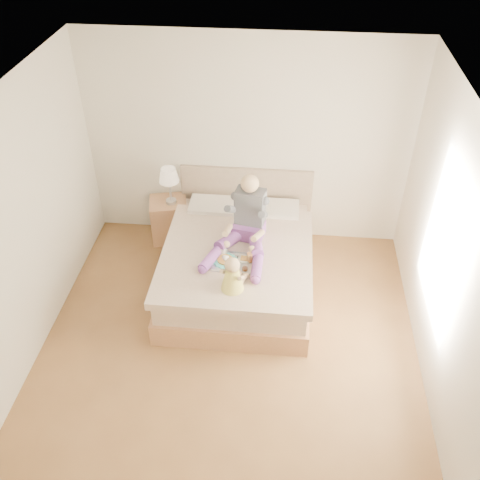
# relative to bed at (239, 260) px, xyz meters

# --- Properties ---
(room) EXTENTS (4.02, 4.22, 2.71)m
(room) POSITION_rel_bed_xyz_m (0.08, -1.08, 1.19)
(room) COLOR brown
(room) RESTS_ON ground
(bed) EXTENTS (1.70, 2.18, 1.00)m
(bed) POSITION_rel_bed_xyz_m (0.00, 0.00, 0.00)
(bed) COLOR #9C6D48
(bed) RESTS_ON ground
(nightstand) EXTENTS (0.55, 0.51, 0.58)m
(nightstand) POSITION_rel_bed_xyz_m (-1.00, 0.78, -0.03)
(nightstand) COLOR #9C6D48
(nightstand) RESTS_ON ground
(lamp) EXTENTS (0.25, 0.25, 0.50)m
(lamp) POSITION_rel_bed_xyz_m (-0.95, 0.75, 0.65)
(lamp) COLOR silver
(lamp) RESTS_ON nightstand
(adult) EXTENTS (0.71, 1.05, 0.83)m
(adult) POSITION_rel_bed_xyz_m (0.08, -0.00, 0.54)
(adult) COLOR #673381
(adult) RESTS_ON bed
(tray) EXTENTS (0.46, 0.37, 0.13)m
(tray) POSITION_rel_bed_xyz_m (-0.02, -0.39, 0.32)
(tray) COLOR silver
(tray) RESTS_ON bed
(baby) EXTENTS (0.30, 0.36, 0.40)m
(baby) POSITION_rel_bed_xyz_m (0.02, -0.79, 0.46)
(baby) COLOR #DBCF45
(baby) RESTS_ON bed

